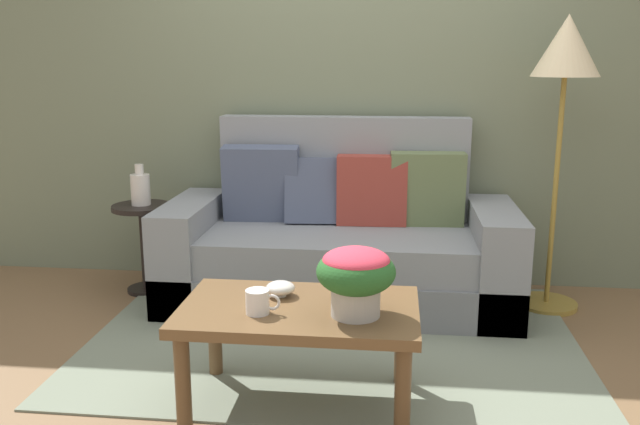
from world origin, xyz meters
name	(u,v)px	position (x,y,z in m)	size (l,w,h in m)	color
ground_plane	(330,353)	(0.00, 0.00, 0.00)	(14.00, 14.00, 0.00)	brown
wall_back	(350,67)	(0.00, 1.24, 1.40)	(6.40, 0.12, 2.79)	slate
area_rug	(333,338)	(0.00, 0.17, 0.01)	(2.53, 1.78, 0.01)	gray
couch	(340,246)	(-0.02, 0.77, 0.34)	(2.07, 0.87, 1.10)	slate
coffee_table	(299,321)	(-0.08, -0.53, 0.38)	(0.99, 0.60, 0.45)	brown
side_table	(143,232)	(-1.26, 0.78, 0.39)	(0.36, 0.36, 0.56)	black
floor_lamp	(565,70)	(1.22, 0.79, 1.39)	(0.37, 0.37, 1.69)	olive
potted_plant	(356,274)	(0.16, -0.60, 0.62)	(0.31, 0.31, 0.28)	#B7B2A8
coffee_mug	(258,302)	(-0.23, -0.62, 0.50)	(0.14, 0.10, 0.10)	white
snack_bowl	(280,288)	(-0.18, -0.42, 0.49)	(0.13, 0.13, 0.07)	silver
table_vase	(140,188)	(-1.26, 0.79, 0.67)	(0.12, 0.12, 0.25)	silver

